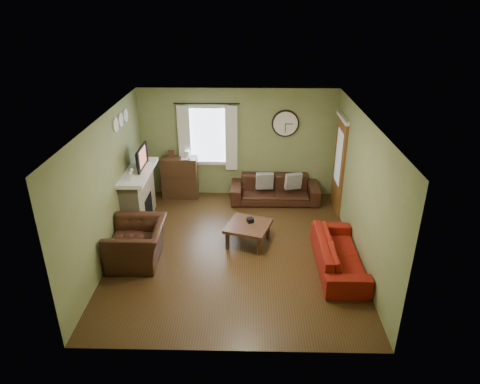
{
  "coord_description": "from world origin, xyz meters",
  "views": [
    {
      "loc": [
        0.27,
        -7.06,
        4.52
      ],
      "look_at": [
        0.1,
        0.4,
        1.05
      ],
      "focal_mm": 32.0,
      "sensor_mm": 36.0,
      "label": 1
    }
  ],
  "objects_px": {
    "bookshelf": "(180,178)",
    "sofa_brown": "(275,189)",
    "coffee_table": "(248,234)",
    "armchair": "(137,243)",
    "sofa_red": "(339,254)"
  },
  "relations": [
    {
      "from": "sofa_red",
      "to": "armchair",
      "type": "xyz_separation_m",
      "value": [
        -3.67,
        0.14,
        0.09
      ]
    },
    {
      "from": "armchair",
      "to": "sofa_brown",
      "type": "bearing_deg",
      "value": 132.79
    },
    {
      "from": "bookshelf",
      "to": "sofa_red",
      "type": "xyz_separation_m",
      "value": [
        3.29,
        -2.9,
        -0.22
      ]
    },
    {
      "from": "coffee_table",
      "to": "bookshelf",
      "type": "bearing_deg",
      "value": 128.06
    },
    {
      "from": "sofa_brown",
      "to": "armchair",
      "type": "distance_m",
      "value": 3.7
    },
    {
      "from": "coffee_table",
      "to": "sofa_brown",
      "type": "bearing_deg",
      "value": 72.27
    },
    {
      "from": "bookshelf",
      "to": "coffee_table",
      "type": "bearing_deg",
      "value": -51.94
    },
    {
      "from": "sofa_red",
      "to": "armchair",
      "type": "bearing_deg",
      "value": 87.85
    },
    {
      "from": "bookshelf",
      "to": "sofa_red",
      "type": "relative_size",
      "value": 0.52
    },
    {
      "from": "sofa_red",
      "to": "armchair",
      "type": "relative_size",
      "value": 1.71
    },
    {
      "from": "bookshelf",
      "to": "sofa_brown",
      "type": "relative_size",
      "value": 0.49
    },
    {
      "from": "sofa_brown",
      "to": "armchair",
      "type": "bearing_deg",
      "value": -135.8
    },
    {
      "from": "bookshelf",
      "to": "armchair",
      "type": "relative_size",
      "value": 0.89
    },
    {
      "from": "armchair",
      "to": "coffee_table",
      "type": "bearing_deg",
      "value": 106.14
    },
    {
      "from": "bookshelf",
      "to": "sofa_brown",
      "type": "height_order",
      "value": "bookshelf"
    }
  ]
}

